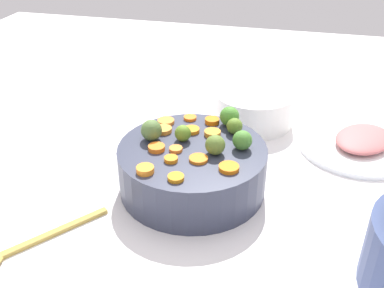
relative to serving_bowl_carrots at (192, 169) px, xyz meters
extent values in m
cube|color=white|center=(0.00, 0.03, -0.06)|extent=(2.40, 2.40, 0.02)
cylinder|color=#32374A|center=(0.00, 0.00, 0.00)|extent=(0.30, 0.30, 0.10)
cylinder|color=orange|center=(0.06, 0.08, 0.05)|extent=(0.05, 0.05, 0.01)
cylinder|color=orange|center=(-0.05, -0.08, 0.05)|extent=(0.04, 0.04, 0.01)
cylinder|color=orange|center=(-0.12, -0.03, 0.05)|extent=(0.03, 0.03, 0.01)
cylinder|color=orange|center=(0.10, -0.06, 0.05)|extent=(0.04, 0.04, 0.01)
cylinder|color=orange|center=(-0.09, -0.08, 0.05)|extent=(0.04, 0.04, 0.01)
cylinder|color=orange|center=(-0.06, 0.03, 0.05)|extent=(0.05, 0.05, 0.01)
cylinder|color=orange|center=(-0.07, -0.02, 0.05)|extent=(0.05, 0.05, 0.01)
cylinder|color=orange|center=(0.04, 0.02, 0.05)|extent=(0.05, 0.05, 0.01)
cylinder|color=orange|center=(0.05, -0.03, 0.05)|extent=(0.04, 0.04, 0.01)
cylinder|color=orange|center=(0.02, -0.07, 0.05)|extent=(0.04, 0.04, 0.01)
cylinder|color=orange|center=(0.02, -0.03, 0.05)|extent=(0.04, 0.04, 0.01)
cylinder|color=orange|center=(-0.11, 0.02, 0.05)|extent=(0.03, 0.03, 0.01)
cylinder|color=orange|center=(0.11, 0.00, 0.05)|extent=(0.04, 0.04, 0.01)
sphere|color=#44852C|center=(-0.11, 0.05, 0.07)|extent=(0.04, 0.04, 0.04)
sphere|color=#597D28|center=(-0.08, 0.07, 0.07)|extent=(0.03, 0.03, 0.03)
sphere|color=#468230|center=(-0.02, 0.10, 0.07)|extent=(0.04, 0.04, 0.04)
sphere|color=#5B8125|center=(-0.03, -0.03, 0.07)|extent=(0.03, 0.03, 0.03)
sphere|color=#5A762D|center=(0.01, 0.05, 0.07)|extent=(0.04, 0.04, 0.04)
sphere|color=#537138|center=(-0.01, -0.09, 0.07)|extent=(0.04, 0.04, 0.04)
cube|color=#AA8F41|center=(0.20, -0.21, -0.04)|extent=(0.17, 0.14, 0.01)
cylinder|color=white|center=(-0.32, 0.08, -0.01)|extent=(0.20, 0.20, 0.09)
cylinder|color=white|center=(-0.25, 0.34, -0.04)|extent=(0.27, 0.27, 0.01)
ellipsoid|color=#C26565|center=(-0.26, 0.36, -0.02)|extent=(0.20, 0.18, 0.03)
camera|label=1|loc=(0.73, 0.18, 0.50)|focal=41.71mm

